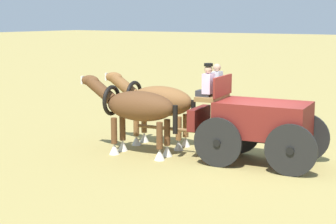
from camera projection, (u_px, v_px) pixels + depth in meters
The scene contains 4 objects.
ground_plane at pixel (262, 164), 14.77m from camera, with size 220.00×220.00×0.00m, color #9E8C4C.
show_wagon at pixel (256, 120), 14.64m from camera, with size 5.54×2.16×2.72m.
draft_horse_near at pixel (136, 108), 15.51m from camera, with size 3.16×1.14×2.25m.
draft_horse_off at pixel (157, 102), 16.66m from camera, with size 3.13×1.19×2.23m.
Camera 1 is at (-5.79, 13.33, 3.96)m, focal length 57.85 mm.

